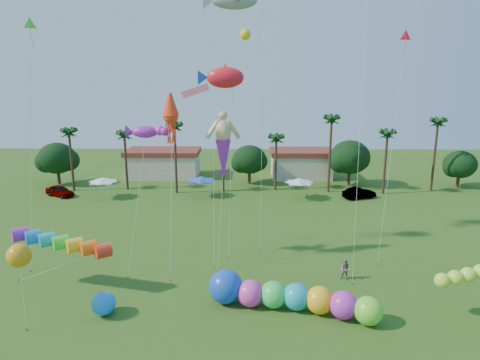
{
  "coord_description": "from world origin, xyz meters",
  "views": [
    {
      "loc": [
        0.5,
        -23.16,
        16.97
      ],
      "look_at": [
        0.0,
        10.0,
        9.0
      ],
      "focal_mm": 32.0,
      "sensor_mm": 36.0,
      "label": 1
    }
  ],
  "objects_px": {
    "caterpillar_inflatable": "(286,296)",
    "blue_ball": "(104,303)",
    "car_b": "(359,193)",
    "car_a": "(60,191)",
    "spectator_b": "(345,270)"
  },
  "relations": [
    {
      "from": "car_b",
      "to": "caterpillar_inflatable",
      "type": "xyz_separation_m",
      "value": [
        -13.29,
        -30.61,
        0.31
      ]
    },
    {
      "from": "car_a",
      "to": "caterpillar_inflatable",
      "type": "height_order",
      "value": "caterpillar_inflatable"
    },
    {
      "from": "car_a",
      "to": "blue_ball",
      "type": "relative_size",
      "value": 2.66
    },
    {
      "from": "spectator_b",
      "to": "blue_ball",
      "type": "bearing_deg",
      "value": -132.81
    },
    {
      "from": "car_a",
      "to": "spectator_b",
      "type": "height_order",
      "value": "spectator_b"
    },
    {
      "from": "car_b",
      "to": "blue_ball",
      "type": "distance_m",
      "value": 41.24
    },
    {
      "from": "car_a",
      "to": "blue_ball",
      "type": "distance_m",
      "value": 36.16
    },
    {
      "from": "spectator_b",
      "to": "blue_ball",
      "type": "height_order",
      "value": "spectator_b"
    },
    {
      "from": "car_a",
      "to": "car_b",
      "type": "xyz_separation_m",
      "value": [
        43.59,
        -0.51,
        -0.01
      ]
    },
    {
      "from": "caterpillar_inflatable",
      "to": "blue_ball",
      "type": "bearing_deg",
      "value": -161.59
    },
    {
      "from": "car_b",
      "to": "caterpillar_inflatable",
      "type": "height_order",
      "value": "caterpillar_inflatable"
    },
    {
      "from": "car_b",
      "to": "blue_ball",
      "type": "bearing_deg",
      "value": 118.03
    },
    {
      "from": "car_a",
      "to": "blue_ball",
      "type": "height_order",
      "value": "blue_ball"
    },
    {
      "from": "caterpillar_inflatable",
      "to": "blue_ball",
      "type": "distance_m",
      "value": 13.41
    },
    {
      "from": "caterpillar_inflatable",
      "to": "car_b",
      "type": "bearing_deg",
      "value": 81.35
    }
  ]
}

